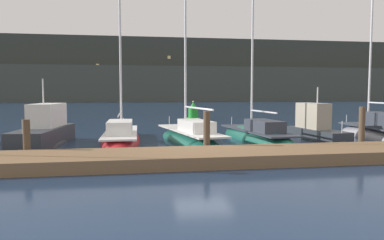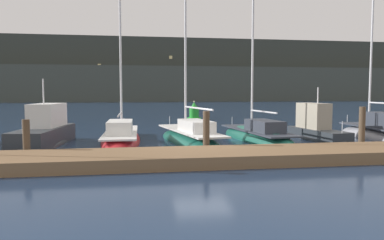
% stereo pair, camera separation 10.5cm
% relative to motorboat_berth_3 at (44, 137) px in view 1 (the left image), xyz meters
% --- Properties ---
extents(ground_plane, '(400.00, 400.00, 0.00)m').
position_rel_motorboat_berth_3_xyz_m(ground_plane, '(7.42, -3.41, -0.40)').
color(ground_plane, '#192D4C').
extents(dock, '(36.97, 2.80, 0.45)m').
position_rel_motorboat_berth_3_xyz_m(dock, '(7.42, -5.88, -0.17)').
color(dock, brown).
rests_on(dock, ground).
extents(mooring_pile_1, '(0.28, 0.28, 1.60)m').
position_rel_motorboat_berth_3_xyz_m(mooring_pile_1, '(0.26, -4.23, 0.40)').
color(mooring_pile_1, '#4C3D2D').
rests_on(mooring_pile_1, ground).
extents(mooring_pile_2, '(0.28, 0.28, 1.86)m').
position_rel_motorboat_berth_3_xyz_m(mooring_pile_2, '(7.42, -4.23, 0.53)').
color(mooring_pile_2, '#4C3D2D').
rests_on(mooring_pile_2, ground).
extents(mooring_pile_3, '(0.28, 0.28, 2.00)m').
position_rel_motorboat_berth_3_xyz_m(mooring_pile_3, '(14.58, -4.23, 0.60)').
color(mooring_pile_3, '#4C3D2D').
rests_on(mooring_pile_3, ground).
extents(motorboat_berth_3, '(2.53, 6.16, 3.83)m').
position_rel_motorboat_berth_3_xyz_m(motorboat_berth_3, '(0.00, 0.00, 0.00)').
color(motorboat_berth_3, '#2D3338').
rests_on(motorboat_berth_3, ground).
extents(sailboat_berth_4, '(2.20, 8.17, 9.72)m').
position_rel_motorboat_berth_3_xyz_m(sailboat_berth_4, '(3.75, 0.69, -0.28)').
color(sailboat_berth_4, red).
rests_on(sailboat_berth_4, ground).
extents(sailboat_berth_5, '(3.29, 8.39, 10.19)m').
position_rel_motorboat_berth_3_xyz_m(sailboat_berth_5, '(7.33, -0.41, -0.25)').
color(sailboat_berth_5, '#195647').
rests_on(sailboat_berth_5, ground).
extents(sailboat_berth_6, '(2.85, 8.22, 12.59)m').
position_rel_motorboat_berth_3_xyz_m(sailboat_berth_6, '(11.16, 0.13, -0.28)').
color(sailboat_berth_6, '#195647').
rests_on(sailboat_berth_6, ground).
extents(motorboat_berth_7, '(1.91, 4.96, 3.42)m').
position_rel_motorboat_berth_3_xyz_m(motorboat_berth_7, '(14.49, -0.27, -0.03)').
color(motorboat_berth_7, '#2D3338').
rests_on(motorboat_berth_7, ground).
extents(sailboat_berth_8, '(2.20, 6.88, 10.46)m').
position_rel_motorboat_berth_3_xyz_m(sailboat_berth_8, '(18.15, -0.09, -0.21)').
color(sailboat_berth_8, gray).
rests_on(sailboat_berth_8, ground).
extents(channel_buoy, '(1.35, 1.35, 1.77)m').
position_rel_motorboat_berth_3_xyz_m(channel_buoy, '(10.22, 15.55, 0.24)').
color(channel_buoy, green).
rests_on(channel_buoy, ground).
extents(hillside_backdrop, '(240.00, 23.00, 16.74)m').
position_rel_motorboat_berth_3_xyz_m(hillside_backdrop, '(9.41, 85.42, 7.32)').
color(hillside_backdrop, '#333833').
rests_on(hillside_backdrop, ground).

